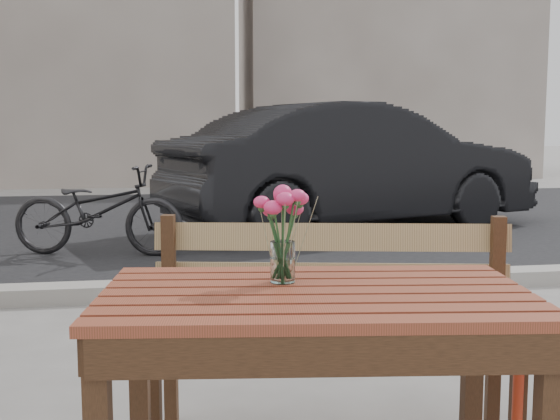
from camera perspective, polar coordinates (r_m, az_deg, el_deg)
name	(u,v)px	position (r m, az deg, el deg)	size (l,w,h in m)	color
street	(213,245)	(7.23, -5.47, -2.85)	(30.00, 8.12, 0.12)	black
backdrop_buildings	(190,22)	(16.62, -7.32, 14.92)	(15.50, 4.00, 8.00)	gray
main_table	(316,332)	(2.08, 2.92, -9.89)	(1.32, 0.87, 0.76)	brown
main_bench	(332,302)	(2.80, 4.26, -7.46)	(1.51, 0.71, 0.90)	olive
main_vase	(283,222)	(2.12, 0.22, -0.99)	(0.16, 0.16, 0.30)	white
parked_car	(353,167)	(8.51, 5.93, 3.50)	(1.59, 4.57, 1.51)	black
bicycle	(98,210)	(6.97, -14.56, -0.01)	(0.58, 1.67, 0.88)	black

